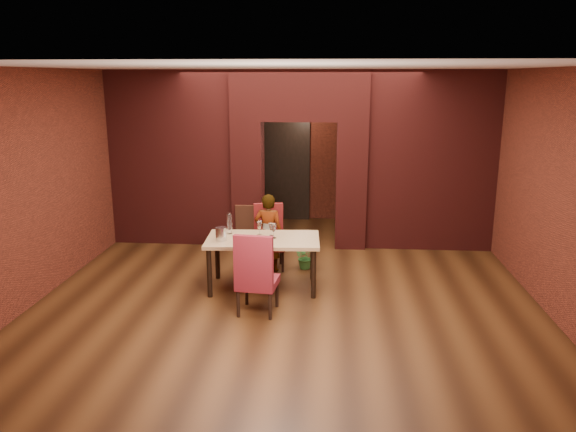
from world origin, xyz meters
name	(u,v)px	position (x,y,z in m)	size (l,w,h in m)	color
floor	(291,281)	(0.00, 0.00, 0.00)	(8.00, 8.00, 0.00)	#442511
ceiling	(291,67)	(0.00, 0.00, 3.20)	(7.00, 8.00, 0.04)	silver
wall_back	(305,147)	(0.00, 4.00, 1.60)	(7.00, 0.04, 3.20)	maroon
wall_front	(254,270)	(0.00, -4.00, 1.60)	(7.00, 0.04, 3.20)	maroon
wall_left	(63,176)	(-3.50, 0.00, 1.60)	(0.04, 8.00, 3.20)	maroon
wall_right	(535,183)	(3.50, 0.00, 1.60)	(0.04, 8.00, 3.20)	maroon
pillar_left	(248,183)	(-0.95, 2.00, 1.15)	(0.55, 0.55, 2.30)	maroon
pillar_right	(351,185)	(0.95, 2.00, 1.15)	(0.55, 0.55, 2.30)	maroon
lintel	(300,95)	(0.00, 2.00, 2.75)	(2.45, 0.55, 0.90)	maroon
wing_wall_left	(172,158)	(-2.36, 2.00, 1.60)	(2.27, 0.35, 3.20)	maroon
wing_wall_right	(431,161)	(2.36, 2.00, 1.60)	(2.27, 0.35, 3.20)	maroon
vent_panel	(246,219)	(-0.95, 1.71, 0.55)	(0.40, 0.03, 0.50)	#A65130
rear_door	(286,172)	(-0.40, 3.94, 1.05)	(0.90, 0.08, 2.10)	black
rear_door_frame	(286,172)	(-0.40, 3.90, 1.05)	(1.02, 0.04, 2.22)	black
dining_table	(263,263)	(-0.40, -0.29, 0.39)	(1.65, 0.93, 0.77)	tan
chair_far	(269,238)	(-0.40, 0.58, 0.53)	(0.48, 0.48, 1.06)	maroon
chair_near	(258,272)	(-0.36, -1.18, 0.56)	(0.51, 0.51, 1.12)	maroon
person_seated	(268,233)	(-0.40, 0.48, 0.64)	(0.46, 0.31, 1.28)	white
wine_glass_a	(259,228)	(-0.47, -0.11, 0.88)	(0.08, 0.08, 0.21)	silver
wine_glass_b	(271,230)	(-0.29, -0.15, 0.87)	(0.08, 0.08, 0.19)	white
wine_glass_c	(274,231)	(-0.24, -0.27, 0.88)	(0.09, 0.09, 0.22)	silver
tasting_sheet	(249,241)	(-0.58, -0.44, 0.77)	(0.26, 0.19, 0.00)	silver
wine_bucket	(221,234)	(-0.98, -0.46, 0.87)	(0.16, 0.16, 0.20)	silver
water_bottle	(229,223)	(-0.93, -0.08, 0.93)	(0.07, 0.07, 0.32)	white
potted_plant	(305,257)	(0.19, 0.63, 0.20)	(0.35, 0.31, 0.39)	#2F6D2C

